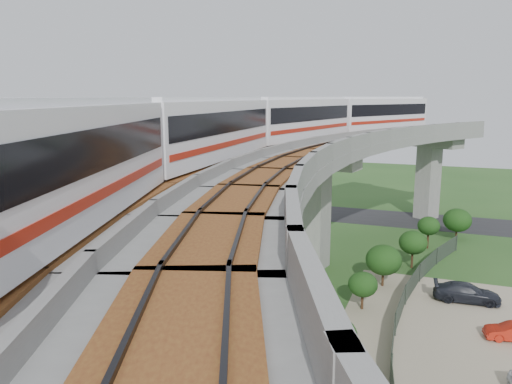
% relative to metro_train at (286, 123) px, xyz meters
% --- Properties ---
extents(ground, '(160.00, 160.00, 0.00)m').
position_rel_metro_train_xyz_m(ground, '(-0.45, -3.49, -12.31)').
color(ground, '#284F1F').
rests_on(ground, ground).
extents(dirt_lot, '(18.00, 26.00, 0.04)m').
position_rel_metro_train_xyz_m(dirt_lot, '(13.55, -5.49, -12.29)').
color(dirt_lot, gray).
rests_on(dirt_lot, ground).
extents(asphalt_road, '(60.00, 8.00, 0.03)m').
position_rel_metro_train_xyz_m(asphalt_road, '(-0.45, 26.51, -12.29)').
color(asphalt_road, '#232326').
rests_on(asphalt_road, ground).
extents(viaduct, '(19.58, 73.98, 11.40)m').
position_rel_metro_train_xyz_m(viaduct, '(3.39, -3.49, -3.26)').
color(viaduct, '#99968E').
rests_on(viaduct, ground).
extents(metro_train, '(12.27, 61.22, 3.64)m').
position_rel_metro_train_xyz_m(metro_train, '(0.00, 0.00, 0.00)').
color(metro_train, white).
rests_on(metro_train, ground).
extents(fence, '(3.87, 38.73, 1.50)m').
position_rel_metro_train_xyz_m(fence, '(9.30, -3.49, -11.56)').
color(fence, '#2D382D').
rests_on(fence, ground).
extents(tree_0, '(2.72, 2.72, 3.18)m').
position_rel_metro_train_xyz_m(tree_0, '(11.84, 19.68, -10.29)').
color(tree_0, '#382314').
rests_on(tree_0, ground).
extents(tree_1, '(2.04, 2.04, 3.05)m').
position_rel_metro_train_xyz_m(tree_1, '(9.26, 15.72, -10.13)').
color(tree_1, '#382314').
rests_on(tree_1, ground).
extents(tree_2, '(2.31, 2.31, 3.18)m').
position_rel_metro_train_xyz_m(tree_2, '(8.21, 9.53, -10.12)').
color(tree_2, '#382314').
rests_on(tree_2, ground).
extents(tree_3, '(2.67, 2.67, 3.21)m').
position_rel_metro_train_xyz_m(tree_3, '(6.40, 4.44, -10.24)').
color(tree_3, '#382314').
rests_on(tree_3, ground).
extents(tree_4, '(1.97, 1.97, 2.61)m').
position_rel_metro_train_xyz_m(tree_4, '(5.59, -0.29, -10.54)').
color(tree_4, '#382314').
rests_on(tree_4, ground).
extents(tree_5, '(2.08, 2.08, 3.12)m').
position_rel_metro_train_xyz_m(tree_5, '(5.55, -8.88, -10.08)').
color(tree_5, '#382314').
rests_on(tree_5, ground).
extents(car_dark, '(4.54, 2.11, 1.28)m').
position_rel_metro_train_xyz_m(car_dark, '(12.21, 3.53, -11.63)').
color(car_dark, black).
rests_on(car_dark, dirt_lot).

